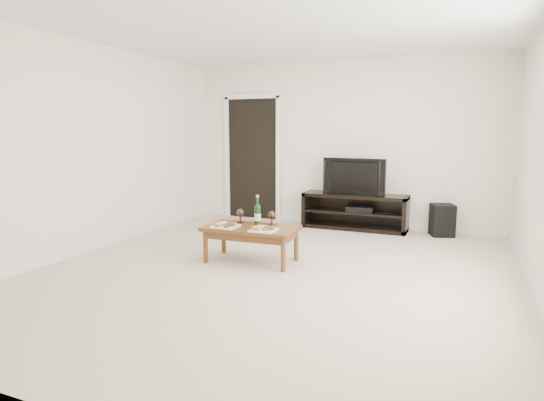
{
  "coord_description": "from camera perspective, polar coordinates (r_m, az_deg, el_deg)",
  "views": [
    {
      "loc": [
        1.81,
        -4.39,
        1.52
      ],
      "look_at": [
        -0.24,
        0.49,
        0.7
      ],
      "focal_mm": 30.0,
      "sensor_mm": 36.0,
      "label": 1
    }
  ],
  "objects": [
    {
      "name": "media_console",
      "position": [
        7.16,
        10.33,
        -1.36
      ],
      "size": [
        1.6,
        0.45,
        0.55
      ],
      "primitive_type": "cube",
      "color": "black",
      "rests_on": "ground"
    },
    {
      "name": "back_wall",
      "position": [
        7.39,
        8.68,
        6.99
      ],
      "size": [
        5.0,
        0.04,
        2.6
      ],
      "primitive_type": "cube",
      "color": "white",
      "rests_on": "ground"
    },
    {
      "name": "ceiling",
      "position": [
        4.88,
        0.41,
        21.81
      ],
      "size": [
        5.0,
        5.5,
        0.04
      ],
      "primitive_type": "cube",
      "color": "white",
      "rests_on": "back_wall"
    },
    {
      "name": "av_receiver",
      "position": [
        7.13,
        10.97,
        -1.02
      ],
      "size": [
        0.42,
        0.33,
        0.08
      ],
      "primitive_type": "cube",
      "rotation": [
        0.0,
        0.0,
        0.08
      ],
      "color": "black",
      "rests_on": "media_console"
    },
    {
      "name": "plate_right",
      "position": [
        5.04,
        -1.06,
        -3.44
      ],
      "size": [
        0.27,
        0.27,
        0.07
      ],
      "primitive_type": "cube",
      "color": "white",
      "rests_on": "coffee_table"
    },
    {
      "name": "doorway",
      "position": [
        7.9,
        -2.44,
        5.2
      ],
      "size": [
        0.9,
        0.02,
        2.05
      ],
      "primitive_type": "cube",
      "color": "black",
      "rests_on": "ground"
    },
    {
      "name": "floor",
      "position": [
        4.99,
        0.38,
        -8.94
      ],
      "size": [
        5.5,
        5.5,
        0.0
      ],
      "primitive_type": "plane",
      "color": "beige",
      "rests_on": "ground"
    },
    {
      "name": "wine_bottle",
      "position": [
        5.36,
        -1.82,
        -1.16
      ],
      "size": [
        0.07,
        0.07,
        0.35
      ],
      "primitive_type": "cylinder",
      "color": "black",
      "rests_on": "coffee_table"
    },
    {
      "name": "coffee_table",
      "position": [
        5.32,
        -2.62,
        -5.48
      ],
      "size": [
        1.09,
        0.62,
        0.42
      ],
      "primitive_type": "cube",
      "rotation": [
        0.0,
        0.0,
        0.04
      ],
      "color": "brown",
      "rests_on": "ground"
    },
    {
      "name": "subwoofer",
      "position": [
        7.04,
        20.57,
        -2.32
      ],
      "size": [
        0.39,
        0.39,
        0.46
      ],
      "primitive_type": "cube",
      "rotation": [
        0.0,
        0.0,
        0.31
      ],
      "color": "black",
      "rests_on": "ground"
    },
    {
      "name": "television",
      "position": [
        7.09,
        10.45,
        3.04
      ],
      "size": [
        0.97,
        0.19,
        0.56
      ],
      "primitive_type": "imported",
      "rotation": [
        0.0,
        0.0,
        -0.07
      ],
      "color": "black",
      "rests_on": "media_console"
    },
    {
      "name": "plate_left",
      "position": [
        5.25,
        -5.88,
        -2.98
      ],
      "size": [
        0.27,
        0.27,
        0.07
      ],
      "primitive_type": "cube",
      "color": "white",
      "rests_on": "coffee_table"
    },
    {
      "name": "goblet_right",
      "position": [
        5.33,
        -0.04,
        -2.2
      ],
      "size": [
        0.09,
        0.09,
        0.17
      ],
      "primitive_type": null,
      "color": "#37281E",
      "rests_on": "coffee_table"
    },
    {
      "name": "goblet_left",
      "position": [
        5.47,
        -3.99,
        -1.93
      ],
      "size": [
        0.09,
        0.09,
        0.17
      ],
      "primitive_type": null,
      "color": "#37281E",
      "rests_on": "coffee_table"
    }
  ]
}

